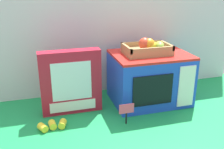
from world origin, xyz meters
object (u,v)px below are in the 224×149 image
Objects in this scene: cookie_set_box at (71,82)px; price_sign at (126,111)px; food_groups_crate at (148,48)px; loose_toy_banana at (53,125)px; toy_microwave at (150,78)px.

cookie_set_box is 3.14× the size of price_sign.
loose_toy_banana is at bearing -164.19° from food_groups_crate.
toy_microwave is 1.68× the size of food_groups_crate.
cookie_set_box is 0.23m from loose_toy_banana.
food_groups_crate is 0.74× the size of cookie_set_box.
toy_microwave reaches higher than loose_toy_banana.
toy_microwave is at bearing 45.30° from price_sign.
price_sign is 0.34m from loose_toy_banana.
loose_toy_banana is (-0.11, -0.14, -0.14)m from cookie_set_box.
food_groups_crate is at bearing -166.19° from toy_microwave.
food_groups_crate is 0.60m from loose_toy_banana.
toy_microwave is 0.29m from price_sign.
toy_microwave is at bearing 1.12° from cookie_set_box.
cookie_set_box reaches higher than price_sign.
food_groups_crate is at bearing 0.52° from cookie_set_box.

